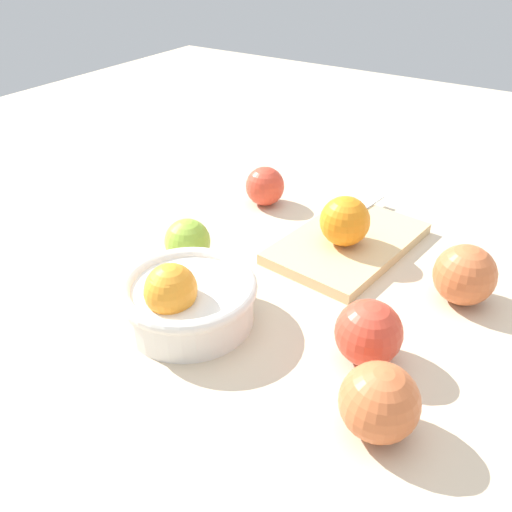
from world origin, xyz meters
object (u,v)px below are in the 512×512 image
(apple_back_left, at_px, (188,241))
(apple_front_left, at_px, (379,402))
(bowl, at_px, (185,297))
(orange_on_board, at_px, (345,221))
(apple_front_right, at_px, (465,275))
(apple_front_left_2, at_px, (369,333))
(apple_back_right, at_px, (265,186))
(knife, at_px, (350,213))
(cutting_board, at_px, (348,243))

(apple_back_left, bearing_deg, apple_front_left, -111.86)
(bowl, bearing_deg, apple_back_left, 38.10)
(orange_on_board, height_order, apple_front_right, orange_on_board)
(bowl, bearing_deg, apple_front_right, -49.32)
(apple_front_left, bearing_deg, bowl, 83.85)
(orange_on_board, distance_m, apple_front_left_2, 0.24)
(apple_front_right, bearing_deg, apple_front_left_2, 161.12)
(apple_back_right, bearing_deg, apple_front_right, -104.82)
(knife, xyz_separation_m, apple_front_right, (-0.11, -0.22, 0.02))
(knife, height_order, apple_back_left, apple_back_left)
(bowl, distance_m, apple_back_left, 0.15)
(orange_on_board, bearing_deg, cutting_board, -5.57)
(knife, distance_m, apple_back_right, 0.16)
(bowl, distance_m, apple_back_right, 0.36)
(apple_front_right, xyz_separation_m, apple_back_right, (0.10, 0.38, -0.01))
(apple_back_left, height_order, apple_front_right, apple_front_right)
(orange_on_board, relative_size, apple_front_left_2, 0.97)
(orange_on_board, relative_size, apple_front_right, 0.92)
(cutting_board, xyz_separation_m, orange_on_board, (-0.02, 0.00, 0.05))
(apple_back_right, bearing_deg, apple_back_left, -178.44)
(cutting_board, bearing_deg, knife, 23.23)
(bowl, xyz_separation_m, cutting_board, (0.29, -0.10, -0.03))
(orange_on_board, distance_m, apple_front_left, 0.35)
(apple_front_right, bearing_deg, knife, 62.67)
(cutting_board, height_order, apple_back_right, apple_back_right)
(knife, bearing_deg, apple_front_left_2, -151.79)
(cutting_board, relative_size, apple_front_right, 3.10)
(orange_on_board, relative_size, apple_front_left, 0.94)
(apple_front_left, height_order, apple_back_right, apple_front_left)
(apple_front_left, bearing_deg, knife, 28.34)
(bowl, relative_size, knife, 1.15)
(cutting_board, height_order, knife, knife)
(apple_front_left_2, bearing_deg, bowl, 106.13)
(knife, bearing_deg, apple_front_left, -151.66)
(knife, relative_size, apple_back_right, 2.21)
(cutting_board, relative_size, apple_front_left_2, 3.24)
(bowl, distance_m, cutting_board, 0.30)
(bowl, bearing_deg, cutting_board, -18.61)
(apple_front_left, height_order, apple_front_left_2, apple_front_left)
(apple_front_right, bearing_deg, apple_back_left, 108.65)
(cutting_board, xyz_separation_m, apple_front_left_2, (-0.22, -0.13, 0.03))
(bowl, relative_size, apple_back_right, 2.53)
(knife, height_order, apple_back_right, apple_back_right)
(apple_front_right, height_order, apple_back_right, apple_front_right)
(knife, distance_m, apple_back_left, 0.29)
(apple_back_left, distance_m, apple_front_left, 0.39)
(orange_on_board, distance_m, apple_front_right, 0.19)
(orange_on_board, distance_m, apple_back_left, 0.24)
(knife, height_order, apple_front_left_2, apple_front_left_2)
(bowl, relative_size, orange_on_board, 2.32)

